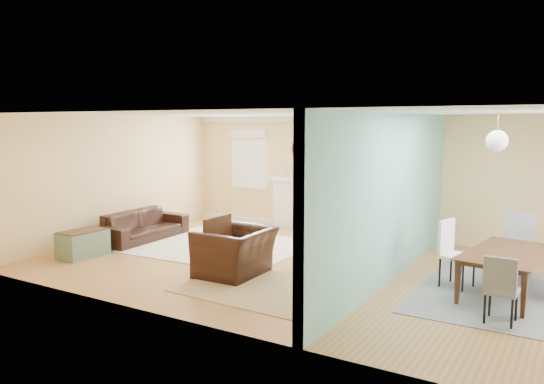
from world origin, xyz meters
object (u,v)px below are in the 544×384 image
(eames_chair, at_px, (235,252))
(dining_table, at_px, (511,274))
(credenza, at_px, (398,236))
(green_chair, at_px, (367,229))
(sofa, at_px, (143,225))

(eames_chair, height_order, dining_table, eames_chair)
(credenza, distance_m, dining_table, 2.42)
(eames_chair, relative_size, green_chair, 1.58)
(dining_table, bearing_deg, green_chair, 64.84)
(green_chair, relative_size, dining_table, 0.40)
(eames_chair, xyz_separation_m, credenza, (1.91, 2.42, 0.02))
(credenza, bearing_deg, eames_chair, -128.25)
(sofa, xyz_separation_m, green_chair, (4.23, 1.92, 0.03))
(eames_chair, height_order, green_chair, eames_chair)
(green_chair, bearing_deg, sofa, 40.78)
(green_chair, bearing_deg, credenza, 159.94)
(eames_chair, height_order, credenza, credenza)
(sofa, height_order, eames_chair, eames_chair)
(credenza, bearing_deg, green_chair, 143.54)
(dining_table, bearing_deg, eames_chair, 114.33)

